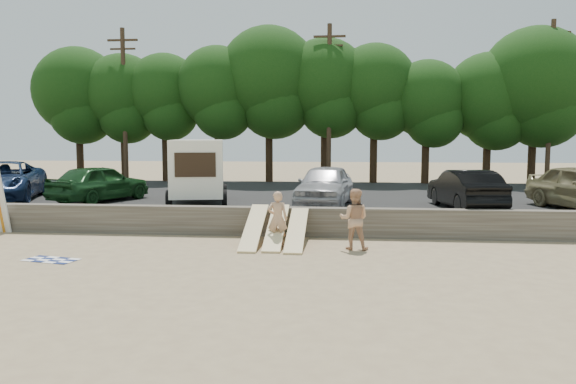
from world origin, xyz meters
name	(u,v)px	position (x,y,z in m)	size (l,w,h in m)	color
ground	(245,253)	(0.00, 0.00, 0.00)	(120.00, 120.00, 0.00)	tan
seawall	(260,221)	(0.00, 3.00, 0.50)	(44.00, 0.50, 1.00)	#6B6356
parking_lot	(283,201)	(0.00, 10.50, 0.35)	(44.00, 14.50, 0.70)	#282828
treeline	(311,87)	(0.89, 17.49, 6.32)	(33.02, 6.45, 9.29)	#382616
utility_poles	(329,101)	(2.00, 16.00, 5.43)	(25.80, 0.26, 9.00)	#473321
box_trailer	(198,168)	(-3.08, 6.39, 2.15)	(2.99, 4.40, 2.59)	white
car_0	(2,181)	(-11.71, 6.52, 1.53)	(2.77, 6.00, 1.67)	#152549
car_1	(99,183)	(-7.35, 6.49, 1.48)	(1.84, 4.58, 1.56)	#173F1B
car_2	(325,185)	(2.15, 5.93, 1.51)	(1.92, 4.78, 1.63)	#AFAEB4
car_3	(465,189)	(7.45, 5.46, 1.45)	(1.58, 4.54, 1.50)	black
surfboard_low_0	(254,227)	(0.06, 1.34, 0.56)	(0.56, 3.00, 0.07)	beige
surfboard_low_1	(276,227)	(0.77, 1.43, 0.56)	(0.56, 3.00, 0.07)	beige
surfboard_low_2	(297,230)	(1.43, 1.31, 0.51)	(0.56, 3.00, 0.07)	beige
beachgoer_a	(278,219)	(0.84, 1.21, 0.86)	(0.63, 0.41, 1.73)	tan
beachgoer_b	(354,219)	(3.22, 0.90, 0.93)	(0.90, 0.70, 1.86)	tan
cooler	(294,236)	(1.29, 2.12, 0.16)	(0.38, 0.30, 0.32)	#268C30
gear_bag	(272,235)	(0.49, 2.40, 0.11)	(0.30, 0.25, 0.22)	#C24816
beach_towel	(51,260)	(-5.21, -1.47, 0.01)	(1.50, 1.50, 0.00)	white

